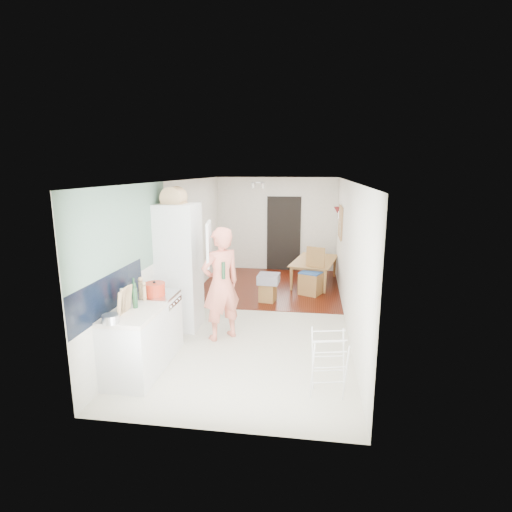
% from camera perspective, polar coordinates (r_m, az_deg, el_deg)
% --- Properties ---
extents(room_shell, '(3.20, 7.00, 2.50)m').
position_cam_1_polar(room_shell, '(7.34, 0.45, 0.85)').
color(room_shell, silver).
rests_on(room_shell, ground).
extents(floor, '(3.20, 7.00, 0.01)m').
position_cam_1_polar(floor, '(7.68, 0.44, -8.32)').
color(floor, '#BDB9A2').
rests_on(floor, ground).
extents(wood_floor_overlay, '(3.20, 3.30, 0.01)m').
position_cam_1_polar(wood_floor_overlay, '(9.42, 1.95, -4.35)').
color(wood_floor_overlay, '#4F170B').
rests_on(wood_floor_overlay, room_shell).
extents(sage_wall_panel, '(0.02, 3.00, 1.30)m').
position_cam_1_polar(sage_wall_panel, '(5.79, -18.12, 3.17)').
color(sage_wall_panel, gray).
rests_on(sage_wall_panel, room_shell).
extents(tile_splashback, '(0.02, 1.90, 0.50)m').
position_cam_1_polar(tile_splashback, '(5.46, -20.11, -5.04)').
color(tile_splashback, black).
rests_on(tile_splashback, room_shell).
extents(doorway_recess, '(0.90, 0.04, 2.00)m').
position_cam_1_polar(doorway_recess, '(10.77, 3.98, 3.16)').
color(doorway_recess, black).
rests_on(doorway_recess, room_shell).
extents(base_cabinet, '(0.60, 0.90, 0.86)m').
position_cam_1_polar(base_cabinet, '(5.59, -16.91, -12.32)').
color(base_cabinet, silver).
rests_on(base_cabinet, room_shell).
extents(worktop, '(0.62, 0.92, 0.06)m').
position_cam_1_polar(worktop, '(5.42, -17.22, -7.88)').
color(worktop, '#F2E2D0').
rests_on(worktop, room_shell).
extents(range_cooker, '(0.60, 0.60, 0.88)m').
position_cam_1_polar(range_cooker, '(6.21, -14.00, -9.48)').
color(range_cooker, silver).
rests_on(range_cooker, room_shell).
extents(cooker_top, '(0.60, 0.60, 0.04)m').
position_cam_1_polar(cooker_top, '(6.06, -14.22, -5.44)').
color(cooker_top, silver).
rests_on(cooker_top, room_shell).
extents(fridge_housing, '(0.66, 0.66, 2.15)m').
position_cam_1_polar(fridge_housing, '(6.92, -10.91, -1.56)').
color(fridge_housing, silver).
rests_on(fridge_housing, room_shell).
extents(fridge_door, '(0.14, 0.56, 0.70)m').
position_cam_1_polar(fridge_door, '(6.36, -6.75, 1.74)').
color(fridge_door, silver).
rests_on(fridge_door, room_shell).
extents(fridge_interior, '(0.02, 0.52, 0.66)m').
position_cam_1_polar(fridge_interior, '(6.73, -8.57, 2.27)').
color(fridge_interior, white).
rests_on(fridge_interior, room_shell).
extents(pinboard, '(0.03, 0.90, 0.70)m').
position_cam_1_polar(pinboard, '(9.12, 12.00, 4.76)').
color(pinboard, tan).
rests_on(pinboard, room_shell).
extents(pinboard_frame, '(0.00, 0.94, 0.74)m').
position_cam_1_polar(pinboard_frame, '(9.12, 11.91, 4.76)').
color(pinboard_frame, olive).
rests_on(pinboard_frame, room_shell).
extents(wall_sconce, '(0.18, 0.18, 0.16)m').
position_cam_1_polar(wall_sconce, '(9.74, 11.57, 6.43)').
color(wall_sconce, maroon).
rests_on(wall_sconce, room_shell).
extents(person, '(0.93, 0.92, 2.16)m').
position_cam_1_polar(person, '(6.35, -5.06, -2.58)').
color(person, '#EE7D65').
rests_on(person, floor).
extents(dining_table, '(1.04, 1.53, 0.49)m').
position_cam_1_polar(dining_table, '(9.70, 8.51, -2.51)').
color(dining_table, olive).
rests_on(dining_table, floor).
extents(dining_chair, '(0.57, 0.57, 1.03)m').
position_cam_1_polar(dining_chair, '(8.79, 7.91, -2.24)').
color(dining_chair, olive).
rests_on(dining_chair, floor).
extents(stool, '(0.36, 0.36, 0.41)m').
position_cam_1_polar(stool, '(8.32, 1.68, -5.20)').
color(stool, olive).
rests_on(stool, floor).
extents(grey_drape, '(0.45, 0.45, 0.19)m').
position_cam_1_polar(grey_drape, '(8.21, 1.81, -3.26)').
color(grey_drape, gray).
rests_on(grey_drape, stool).
extents(drying_rack, '(0.47, 0.44, 0.79)m').
position_cam_1_polar(drying_rack, '(5.08, 10.33, -15.03)').
color(drying_rack, silver).
rests_on(drying_rack, floor).
extents(bread_bin, '(0.43, 0.42, 0.20)m').
position_cam_1_polar(bread_bin, '(6.77, -11.67, 8.18)').
color(bread_bin, tan).
rests_on(bread_bin, fridge_housing).
extents(red_casserole, '(0.32, 0.32, 0.18)m').
position_cam_1_polar(red_casserole, '(5.97, -14.29, -4.59)').
color(red_casserole, red).
rests_on(red_casserole, cooker_top).
extents(steel_pan, '(0.26, 0.26, 0.10)m').
position_cam_1_polar(steel_pan, '(5.09, -20.03, -8.42)').
color(steel_pan, silver).
rests_on(steel_pan, worktop).
extents(held_bottle, '(0.06, 0.06, 0.27)m').
position_cam_1_polar(held_bottle, '(6.20, -4.67, -2.07)').
color(held_bottle, '#1E4427').
rests_on(held_bottle, person).
extents(bottle_a, '(0.06, 0.06, 0.28)m').
position_cam_1_polar(bottle_a, '(5.49, -16.90, -5.73)').
color(bottle_a, '#1E4427').
rests_on(bottle_a, worktop).
extents(bottle_b, '(0.07, 0.07, 0.29)m').
position_cam_1_polar(bottle_b, '(5.67, -17.00, -5.10)').
color(bottle_b, '#1E4427').
rests_on(bottle_b, worktop).
extents(bottle_c, '(0.11, 0.11, 0.24)m').
position_cam_1_polar(bottle_c, '(5.44, -18.54, -6.22)').
color(bottle_c, beige).
rests_on(bottle_c, worktop).
extents(pepper_mill_front, '(0.06, 0.06, 0.21)m').
position_cam_1_polar(pepper_mill_front, '(5.77, -15.68, -5.12)').
color(pepper_mill_front, tan).
rests_on(pepper_mill_front, worktop).
extents(pepper_mill_back, '(0.08, 0.08, 0.24)m').
position_cam_1_polar(pepper_mill_back, '(5.87, -16.10, -4.69)').
color(pepper_mill_back, tan).
rests_on(pepper_mill_back, worktop).
extents(chopping_boards, '(0.04, 0.25, 0.34)m').
position_cam_1_polar(chopping_boards, '(5.32, -18.26, -6.02)').
color(chopping_boards, tan).
rests_on(chopping_boards, worktop).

